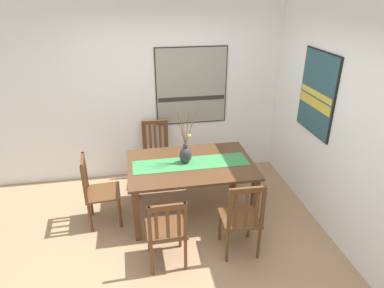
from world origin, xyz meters
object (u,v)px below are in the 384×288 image
(chair_0, at_px, (156,151))
(chair_2, at_px, (166,230))
(chair_3, at_px, (242,218))
(painting_on_back_wall, at_px, (191,86))
(dining_table, at_px, (191,170))
(chair_1, at_px, (98,190))
(centerpiece_vase, at_px, (186,153))
(painting_on_side_wall, at_px, (318,94))

(chair_0, relative_size, chair_2, 1.09)
(chair_3, xyz_separation_m, painting_on_back_wall, (-0.20, 2.03, 0.94))
(dining_table, xyz_separation_m, chair_1, (-1.19, -0.02, -0.16))
(centerpiece_vase, distance_m, chair_0, 1.02)
(painting_on_back_wall, height_order, painting_on_side_wall, painting_on_side_wall)
(chair_3, bearing_deg, painting_on_side_wall, 35.35)
(centerpiece_vase, height_order, painting_on_back_wall, painting_on_back_wall)
(chair_0, relative_size, chair_3, 0.99)
(chair_0, bearing_deg, chair_2, -91.15)
(chair_2, relative_size, painting_on_back_wall, 0.75)
(chair_3, bearing_deg, chair_0, 113.88)
(chair_3, bearing_deg, chair_1, 151.74)
(centerpiece_vase, distance_m, chair_3, 1.10)
(dining_table, bearing_deg, chair_3, -64.96)
(chair_1, bearing_deg, painting_on_side_wall, -0.59)
(chair_0, xyz_separation_m, painting_on_back_wall, (0.60, 0.23, 0.93))
(dining_table, distance_m, chair_0, 1.00)
(dining_table, bearing_deg, chair_1, -178.84)
(centerpiece_vase, bearing_deg, painting_on_side_wall, -2.79)
(centerpiece_vase, bearing_deg, painting_on_back_wall, 76.21)
(chair_1, bearing_deg, chair_0, 49.54)
(chair_1, height_order, chair_3, chair_3)
(chair_1, bearing_deg, dining_table, 1.16)
(chair_1, relative_size, painting_on_back_wall, 0.80)
(centerpiece_vase, height_order, chair_0, centerpiece_vase)
(centerpiece_vase, bearing_deg, dining_table, -23.96)
(chair_3, height_order, painting_on_side_wall, painting_on_side_wall)
(chair_1, height_order, painting_on_side_wall, painting_on_side_wall)
(dining_table, relative_size, chair_3, 1.68)
(painting_on_back_wall, relative_size, painting_on_side_wall, 1.13)
(chair_1, height_order, chair_2, chair_1)
(chair_3, relative_size, painting_on_back_wall, 0.82)
(dining_table, height_order, painting_on_side_wall, painting_on_side_wall)
(chair_0, height_order, painting_on_back_wall, painting_on_back_wall)
(dining_table, height_order, chair_2, chair_2)
(centerpiece_vase, relative_size, painting_on_back_wall, 0.62)
(centerpiece_vase, bearing_deg, chair_2, -110.91)
(dining_table, distance_m, chair_2, 1.02)
(chair_0, xyz_separation_m, chair_2, (-0.04, -1.83, -0.03))
(chair_3, height_order, painting_on_back_wall, painting_on_back_wall)
(centerpiece_vase, bearing_deg, chair_3, -62.47)
(dining_table, relative_size, painting_on_back_wall, 1.37)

